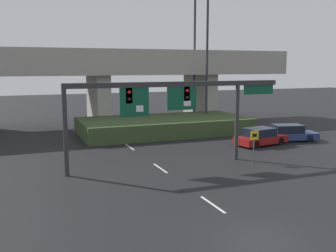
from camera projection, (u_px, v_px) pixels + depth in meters
ground_plane at (261, 238)px, 14.79m from camera, size 160.00×160.00×0.00m
lane_markings at (143, 156)px, 28.08m from camera, size 0.14×37.62×0.01m
signal_gantry at (172, 99)px, 24.81m from camera, size 14.53×0.44×5.43m
speed_limit_sign at (254, 142)px, 25.89m from camera, size 0.60×0.11×2.24m
highway_light_pole_near at (207, 50)px, 39.75m from camera, size 0.70×0.36×15.29m
highway_light_pole_far at (195, 46)px, 41.91m from camera, size 0.70×0.36×16.22m
overpass_bridge at (98, 73)px, 41.47m from camera, size 42.46×7.87×8.07m
grass_embankment at (164, 126)px, 37.63m from camera, size 15.84×7.62×1.47m
parked_sedan_near_right at (260, 137)px, 32.07m from camera, size 4.74×2.70×1.40m
parked_sedan_mid_right at (289, 133)px, 33.81m from camera, size 4.94×2.78×1.41m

